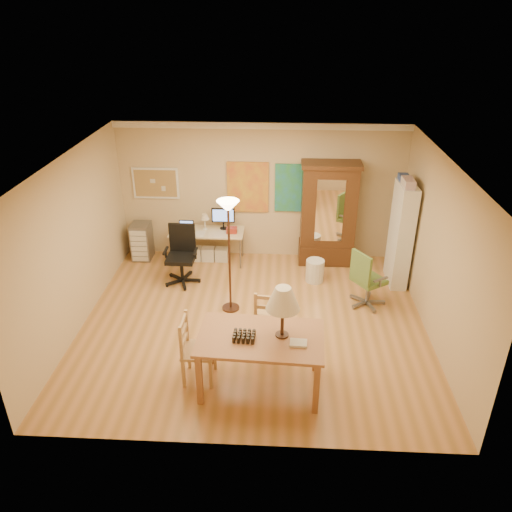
# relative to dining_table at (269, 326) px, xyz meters

# --- Properties ---
(floor) EXTENTS (5.50, 5.50, 0.00)m
(floor) POSITION_rel_dining_table_xyz_m (-0.28, 1.46, -0.97)
(floor) COLOR #A5733A
(floor) RESTS_ON ground
(crown_molding) EXTENTS (5.50, 0.08, 0.12)m
(crown_molding) POSITION_rel_dining_table_xyz_m (-0.28, 3.92, 1.67)
(crown_molding) COLOR white
(crown_molding) RESTS_ON floor
(corkboard) EXTENTS (0.90, 0.04, 0.62)m
(corkboard) POSITION_rel_dining_table_xyz_m (-2.33, 3.93, 0.53)
(corkboard) COLOR tan
(corkboard) RESTS_ON floor
(art_panel_left) EXTENTS (0.80, 0.04, 1.00)m
(art_panel_left) POSITION_rel_dining_table_xyz_m (-0.53, 3.93, 0.48)
(art_panel_left) COLOR gold
(art_panel_left) RESTS_ON floor
(art_panel_right) EXTENTS (0.75, 0.04, 0.95)m
(art_panel_right) POSITION_rel_dining_table_xyz_m (0.37, 3.93, 0.48)
(art_panel_right) COLOR teal
(art_panel_right) RESTS_ON floor
(dining_table) EXTENTS (1.68, 1.06, 1.53)m
(dining_table) POSITION_rel_dining_table_xyz_m (0.00, 0.00, 0.00)
(dining_table) COLOR brown
(dining_table) RESTS_ON floor
(ladder_chair_back) EXTENTS (0.52, 0.50, 1.02)m
(ladder_chair_back) POSITION_rel_dining_table_xyz_m (0.02, 0.85, -0.49)
(ladder_chair_back) COLOR tan
(ladder_chair_back) RESTS_ON floor
(ladder_chair_left) EXTENTS (0.44, 0.46, 0.98)m
(ladder_chair_left) POSITION_rel_dining_table_xyz_m (-0.97, 0.11, -0.51)
(ladder_chair_left) COLOR tan
(ladder_chair_left) RESTS_ON floor
(torchiere_lamp) EXTENTS (0.35, 0.35, 1.95)m
(torchiere_lamp) POSITION_rel_dining_table_xyz_m (-0.69, 1.87, 0.60)
(torchiere_lamp) COLOR #43281A
(torchiere_lamp) RESTS_ON floor
(computer_desk) EXTENTS (1.44, 0.63, 1.09)m
(computer_desk) POSITION_rel_dining_table_xyz_m (-1.29, 3.61, -0.57)
(computer_desk) COLOR #C2B38E
(computer_desk) RESTS_ON floor
(office_chair_black) EXTENTS (0.67, 0.67, 1.09)m
(office_chair_black) POSITION_rel_dining_table_xyz_m (-1.67, 2.74, -0.68)
(office_chair_black) COLOR black
(office_chair_black) RESTS_ON floor
(office_chair_green) EXTENTS (0.65, 0.65, 1.03)m
(office_chair_green) POSITION_rel_dining_table_xyz_m (1.60, 2.11, -0.69)
(office_chair_green) COLOR slate
(office_chair_green) RESTS_ON floor
(drawer_cart) EXTENTS (0.37, 0.44, 0.74)m
(drawer_cart) POSITION_rel_dining_table_xyz_m (-2.65, 3.65, -0.60)
(drawer_cart) COLOR slate
(drawer_cart) RESTS_ON floor
(armoire) EXTENTS (1.11, 0.52, 2.03)m
(armoire) POSITION_rel_dining_table_xyz_m (1.03, 3.69, -0.08)
(armoire) COLOR #3A230F
(armoire) RESTS_ON floor
(bookshelf) EXTENTS (0.28, 0.76, 1.89)m
(bookshelf) POSITION_rel_dining_table_xyz_m (2.27, 2.97, -0.03)
(bookshelf) COLOR white
(bookshelf) RESTS_ON floor
(wastebin) EXTENTS (0.34, 0.34, 0.42)m
(wastebin) POSITION_rel_dining_table_xyz_m (0.78, 2.90, -0.76)
(wastebin) COLOR silver
(wastebin) RESTS_ON floor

